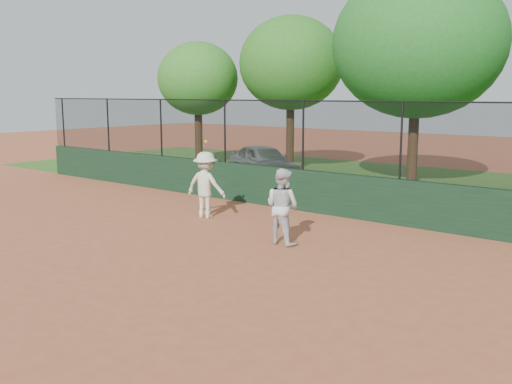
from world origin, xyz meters
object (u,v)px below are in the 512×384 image
Objects in this scene: player_second at (282,206)px; tree_2 at (418,43)px; tree_0 at (198,79)px; tree_1 at (291,63)px; player_main at (206,185)px; parked_car at (263,161)px.

tree_2 is at bearing -82.09° from player_second.
player_second is 14.54m from tree_0.
tree_0 is at bearing -164.20° from tree_1.
tree_1 is at bearing 15.80° from tree_0.
player_main reaches higher than player_second.
tree_0 is 0.86× the size of tree_1.
player_main is 0.28× the size of tree_2.
tree_1 is at bearing 30.95° from parked_car.
player_second is 12.68m from tree_1.
player_main is at bearing -68.53° from tree_1.
tree_2 is at bearing -52.64° from parked_car.
player_second is 0.80× the size of player_main.
tree_2 is at bearing 73.23° from player_main.
tree_2 is (10.31, 0.28, 1.06)m from tree_0.
tree_1 is (-0.21, 2.15, 3.96)m from parked_car.
tree_2 is (6.00, -0.94, 0.46)m from tree_1.
tree_1 reaches higher than player_second.
tree_2 is (5.79, 1.22, 4.42)m from parked_car.
tree_0 is at bearing -178.42° from tree_2.
tree_1 is (-3.55, 9.04, 3.73)m from player_main.
player_main is at bearing -106.77° from tree_2.
tree_2 is at bearing -8.87° from tree_1.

